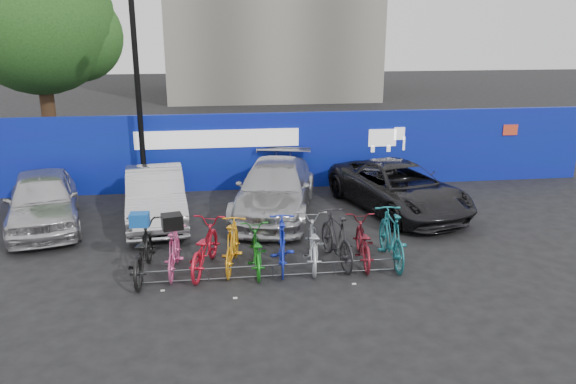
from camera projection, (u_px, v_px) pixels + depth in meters
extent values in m
plane|color=black|center=(270.00, 266.00, 12.13)|extent=(100.00, 100.00, 0.00)
cube|color=#0A2592|center=(250.00, 152.00, 17.48)|extent=(22.00, 0.15, 2.40)
cube|color=white|center=(218.00, 139.00, 17.13)|extent=(5.00, 0.02, 0.55)
cube|color=white|center=(382.00, 138.00, 17.81)|extent=(1.20, 0.02, 0.90)
cube|color=#DC4226|center=(510.00, 130.00, 18.30)|extent=(0.50, 0.02, 0.35)
cylinder|color=#382314|center=(48.00, 111.00, 20.18)|extent=(0.50, 0.50, 4.00)
sphere|color=#204916|center=(37.00, 18.00, 19.26)|extent=(5.20, 5.20, 5.20)
sphere|color=#204916|center=(77.00, 36.00, 19.87)|extent=(3.20, 3.20, 3.20)
cylinder|color=black|center=(139.00, 98.00, 16.00)|extent=(0.16, 0.16, 6.00)
cylinder|color=#595B60|center=(272.00, 265.00, 11.48)|extent=(5.60, 0.03, 0.03)
cylinder|color=#595B60|center=(273.00, 276.00, 11.55)|extent=(5.60, 0.03, 0.03)
cylinder|color=#595B60|center=(143.00, 279.00, 11.20)|extent=(0.03, 0.03, 0.28)
cylinder|color=#595B60|center=(209.00, 275.00, 11.36)|extent=(0.03, 0.03, 0.28)
cylinder|color=#595B60|center=(272.00, 272.00, 11.52)|extent=(0.03, 0.03, 0.28)
cylinder|color=#595B60|center=(334.00, 268.00, 11.68)|extent=(0.03, 0.03, 0.28)
cylinder|color=#595B60|center=(395.00, 265.00, 11.84)|extent=(0.03, 0.03, 0.28)
imported|color=#BAB9BE|center=(43.00, 200.00, 14.29)|extent=(2.67, 4.51, 1.44)
imported|color=#B9BABF|center=(156.00, 196.00, 14.72)|extent=(1.94, 4.32, 1.38)
imported|color=#AEAEB3|center=(275.00, 189.00, 15.29)|extent=(3.03, 5.18, 1.41)
imported|color=black|center=(398.00, 188.00, 15.53)|extent=(3.42, 5.25, 1.34)
imported|color=black|center=(142.00, 251.00, 11.50)|extent=(0.80, 2.12, 1.10)
imported|color=#D64C87|center=(174.00, 251.00, 11.65)|extent=(0.57, 1.68, 0.99)
imported|color=red|center=(204.00, 247.00, 11.77)|extent=(1.15, 2.10, 1.05)
imported|color=orange|center=(232.00, 245.00, 11.87)|extent=(0.80, 1.85, 1.08)
imported|color=#167819|center=(256.00, 250.00, 11.82)|extent=(0.63, 1.74, 0.91)
imported|color=#192BB8|center=(282.00, 243.00, 11.88)|extent=(0.71, 1.90, 1.12)
imported|color=#B1B5B9|center=(312.00, 242.00, 12.08)|extent=(0.92, 2.04, 1.03)
imported|color=#262528|center=(337.00, 238.00, 12.12)|extent=(0.82, 2.01, 1.17)
imported|color=maroon|center=(362.00, 242.00, 12.19)|extent=(0.84, 1.90, 0.97)
imported|color=#1A6B73|center=(391.00, 237.00, 12.14)|extent=(0.66, 2.04, 1.21)
cube|color=#1450AD|center=(139.00, 220.00, 11.31)|extent=(0.39, 0.30, 0.27)
cube|color=black|center=(172.00, 222.00, 11.47)|extent=(0.48, 0.45, 0.30)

